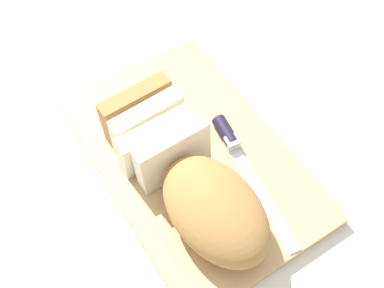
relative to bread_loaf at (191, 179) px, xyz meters
The scene contains 7 objects.
ground_plane 0.09m from the bread_loaf, 36.03° to the right, with size 3.00×3.00×0.00m, color silver.
cutting_board 0.08m from the bread_loaf, 36.03° to the right, with size 0.42×0.27×0.02m, color tan.
bread_loaf is the anchor object (origin of this frame).
bread_knife 0.11m from the bread_loaf, 76.62° to the right, with size 0.24×0.06×0.02m.
crumb_near_knife 0.12m from the bread_loaf, 32.92° to the right, with size 0.00×0.00×0.00m, color #A8753D.
crumb_near_loaf 0.07m from the bread_loaf, 22.12° to the right, with size 0.01×0.01×0.01m, color #A8753D.
crumb_stray_left 0.05m from the bread_loaf, 121.46° to the right, with size 0.01×0.01×0.01m, color #A8753D.
Camera 1 is at (-0.31, 0.21, 0.63)m, focal length 42.90 mm.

